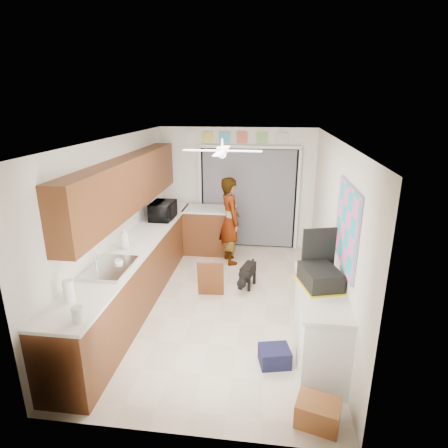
{
  "coord_description": "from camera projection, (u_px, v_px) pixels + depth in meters",
  "views": [
    {
      "loc": [
        0.71,
        -5.16,
        3.0
      ],
      "look_at": [
        0.0,
        0.4,
        1.15
      ],
      "focal_mm": 30.0,
      "sensor_mm": 36.0,
      "label": 1
    }
  ],
  "objects": [
    {
      "name": "floor",
      "position": [
        221.0,
        301.0,
        5.88
      ],
      "size": [
        5.0,
        5.0,
        0.0
      ],
      "primitive_type": "plane",
      "color": "beige",
      "rests_on": "ground"
    },
    {
      "name": "ceiling",
      "position": [
        220.0,
        139.0,
        5.1
      ],
      "size": [
        5.0,
        5.0,
        0.0
      ],
      "primitive_type": "plane",
      "rotation": [
        3.14,
        0.0,
        0.0
      ],
      "color": "white",
      "rests_on": "ground"
    },
    {
      "name": "wall_back",
      "position": [
        237.0,
        188.0,
        7.84
      ],
      "size": [
        3.2,
        0.0,
        3.2
      ],
      "primitive_type": "plane",
      "rotation": [
        1.57,
        0.0,
        0.0
      ],
      "color": "white",
      "rests_on": "ground"
    },
    {
      "name": "wall_front",
      "position": [
        180.0,
        320.0,
        3.13
      ],
      "size": [
        3.2,
        0.0,
        3.2
      ],
      "primitive_type": "plane",
      "rotation": [
        -1.57,
        0.0,
        0.0
      ],
      "color": "white",
      "rests_on": "ground"
    },
    {
      "name": "wall_left",
      "position": [
        116.0,
        222.0,
        5.68
      ],
      "size": [
        0.0,
        5.0,
        5.0
      ],
      "primitive_type": "plane",
      "rotation": [
        1.57,
        0.0,
        1.57
      ],
      "color": "white",
      "rests_on": "ground"
    },
    {
      "name": "wall_right",
      "position": [
        332.0,
        231.0,
        5.3
      ],
      "size": [
        0.0,
        5.0,
        5.0
      ],
      "primitive_type": "plane",
      "rotation": [
        1.57,
        0.0,
        -1.57
      ],
      "color": "white",
      "rests_on": "ground"
    },
    {
      "name": "left_base_cabinets",
      "position": [
        139.0,
        271.0,
        5.9
      ],
      "size": [
        0.6,
        4.8,
        0.9
      ],
      "primitive_type": "cube",
      "color": "#5C2E16",
      "rests_on": "floor"
    },
    {
      "name": "left_countertop",
      "position": [
        138.0,
        243.0,
        5.75
      ],
      "size": [
        0.62,
        4.8,
        0.04
      ],
      "primitive_type": "cube",
      "color": "white",
      "rests_on": "left_base_cabinets"
    },
    {
      "name": "upper_cabinets",
      "position": [
        128.0,
        184.0,
        5.68
      ],
      "size": [
        0.32,
        4.0,
        0.8
      ],
      "primitive_type": "cube",
      "color": "#5C2E16",
      "rests_on": "wall_left"
    },
    {
      "name": "sink_basin",
      "position": [
        111.0,
        268.0,
        4.8
      ],
      "size": [
        0.5,
        0.76,
        0.06
      ],
      "primitive_type": "cube",
      "color": "silver",
      "rests_on": "left_countertop"
    },
    {
      "name": "faucet",
      "position": [
        96.0,
        261.0,
        4.79
      ],
      "size": [
        0.03,
        0.03,
        0.22
      ],
      "primitive_type": "cylinder",
      "color": "silver",
      "rests_on": "left_countertop"
    },
    {
      "name": "peninsula_base",
      "position": [
        210.0,
        231.0,
        7.68
      ],
      "size": [
        1.0,
        0.6,
        0.9
      ],
      "primitive_type": "cube",
      "color": "#5C2E16",
      "rests_on": "floor"
    },
    {
      "name": "peninsula_top",
      "position": [
        210.0,
        209.0,
        7.54
      ],
      "size": [
        1.04,
        0.64,
        0.04
      ],
      "primitive_type": "cube",
      "color": "white",
      "rests_on": "peninsula_base"
    },
    {
      "name": "back_opening_recess",
      "position": [
        248.0,
        198.0,
        7.85
      ],
      "size": [
        2.0,
        0.06,
        2.1
      ],
      "primitive_type": "cube",
      "color": "black",
      "rests_on": "wall_back"
    },
    {
      "name": "curtain_panel",
      "position": [
        248.0,
        199.0,
        7.81
      ],
      "size": [
        1.9,
        0.03,
        2.05
      ],
      "primitive_type": "cube",
      "color": "slate",
      "rests_on": "wall_back"
    },
    {
      "name": "door_trim_left",
      "position": [
        200.0,
        197.0,
        7.94
      ],
      "size": [
        0.06,
        0.04,
        2.1
      ],
      "primitive_type": "cube",
      "color": "white",
      "rests_on": "wall_back"
    },
    {
      "name": "door_trim_right",
      "position": [
        298.0,
        200.0,
        7.7
      ],
      "size": [
        0.06,
        0.04,
        2.1
      ],
      "primitive_type": "cube",
      "color": "white",
      "rests_on": "wall_back"
    },
    {
      "name": "door_trim_head",
      "position": [
        249.0,
        147.0,
        7.49
      ],
      "size": [
        2.1,
        0.04,
        0.06
      ],
      "primitive_type": "cube",
      "color": "white",
      "rests_on": "wall_back"
    },
    {
      "name": "header_frame_0",
      "position": [
        208.0,
        137.0,
        7.56
      ],
      "size": [
        0.22,
        0.02,
        0.22
      ],
      "primitive_type": "cube",
      "color": "#DCCA49",
      "rests_on": "wall_back"
    },
    {
      "name": "header_frame_1",
      "position": [
        225.0,
        137.0,
        7.52
      ],
      "size": [
        0.22,
        0.02,
        0.22
      ],
      "primitive_type": "cube",
      "color": "#4BB3CA",
      "rests_on": "wall_back"
    },
    {
      "name": "header_frame_2",
      "position": [
        242.0,
        138.0,
        7.48
      ],
      "size": [
        0.22,
        0.02,
        0.22
      ],
      "primitive_type": "cube",
      "color": "#D86051",
      "rests_on": "wall_back"
    },
    {
      "name": "header_frame_3",
      "position": [
        262.0,
        138.0,
        7.43
      ],
      "size": [
        0.22,
        0.02,
        0.22
      ],
      "primitive_type": "cube",
      "color": "#80B869",
      "rests_on": "wall_back"
    },
    {
      "name": "header_frame_4",
      "position": [
        282.0,
        138.0,
        7.38
      ],
      "size": [
        0.22,
        0.02,
        0.22
      ],
      "primitive_type": "cube",
      "color": "beige",
      "rests_on": "wall_back"
    },
    {
      "name": "route66_sign",
      "position": [
        191.0,
        137.0,
        7.6
      ],
      "size": [
        0.22,
        0.02,
        0.26
      ],
      "primitive_type": "cube",
      "color": "silver",
      "rests_on": "wall_back"
    },
    {
      "name": "right_counter_base",
      "position": [
        319.0,
        326.0,
        4.45
      ],
      "size": [
        0.5,
        1.4,
        0.9
      ],
      "primitive_type": "cube",
      "color": "white",
      "rests_on": "floor"
    },
    {
      "name": "right_counter_top",
      "position": [
        322.0,
        291.0,
        4.3
      ],
      "size": [
        0.54,
        1.44,
        0.04
      ],
      "primitive_type": "cube",
      "color": "white",
      "rests_on": "right_counter_base"
    },
    {
      "name": "abstract_painting",
      "position": [
        347.0,
        226.0,
        4.23
      ],
      "size": [
        0.03,
        1.15,
        0.95
      ],
      "primitive_type": "cube",
      "color": "#FF5DB2",
      "rests_on": "wall_right"
    },
    {
      "name": "ceiling_fan",
      "position": [
        222.0,
        151.0,
        5.34
      ],
      "size": [
        1.14,
        1.14,
        0.24
      ],
      "primitive_type": "cube",
      "color": "white",
      "rests_on": "ceiling"
    },
    {
      "name": "microwave",
      "position": [
        163.0,
        211.0,
        6.8
      ],
      "size": [
        0.4,
        0.58,
        0.32
      ],
      "primitive_type": "imported",
      "rotation": [
        0.0,
        0.0,
        1.56
      ],
      "color": "black",
      "rests_on": "left_countertop"
    },
    {
      "name": "soap_bottle",
      "position": [
        125.0,
        238.0,
        5.44
      ],
      "size": [
        0.13,
        0.13,
        0.33
      ],
      "primitive_type": "imported",
      "rotation": [
        0.0,
        0.0,
        0.05
      ],
      "color": "silver",
      "rests_on": "left_countertop"
    },
    {
      "name": "cup",
      "position": [
        119.0,
        263.0,
        4.89
      ],
      "size": [
        0.13,
        0.13,
        0.09
      ],
      "primitive_type": "imported",
      "rotation": [
        0.0,
        0.0,
        0.14
      ],
      "color": "white",
      "rests_on": "left_countertop"
    },
    {
      "name": "jar_a",
      "position": [
        78.0,
        314.0,
        3.64
      ],
      "size": [
        0.14,
        0.14,
        0.16
      ],
      "primitive_type": "cylinder",
      "rotation": [
        0.0,
        0.0,
        -0.34
      ],
      "color": "silver",
      "rests_on": "left_countertop"
    },
    {
      "name": "paper_towel_roll",
      "position": [
        69.0,
        291.0,
        4.0
      ],
      "size": [
        0.13,
        0.13,
        0.25
      ],
      "primitive_type": "cylinder",
      "rotation": [
        0.0,
        0.0,
        0.2
      ],
      "color": "white",
      "rests_on": "left_countertop"
    },
    {
      "name": "suitcase",
      "position": [
        320.0,
        277.0,
        4.35
      ],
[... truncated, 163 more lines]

